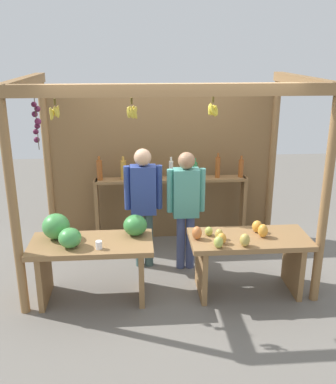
% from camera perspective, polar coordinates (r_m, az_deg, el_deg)
% --- Properties ---
extents(ground_plane, '(12.00, 12.00, 0.00)m').
position_cam_1_polar(ground_plane, '(5.85, -0.14, -9.64)').
color(ground_plane, slate).
rests_on(ground_plane, ground).
extents(market_stall, '(3.38, 1.97, 2.43)m').
position_cam_1_polar(market_stall, '(5.76, -0.55, 4.91)').
color(market_stall, olive).
rests_on(market_stall, ground).
extents(fruit_counter_left, '(1.37, 0.67, 0.99)m').
position_cam_1_polar(fruit_counter_left, '(4.98, -10.35, -7.08)').
color(fruit_counter_left, olive).
rests_on(fruit_counter_left, ground).
extents(fruit_counter_right, '(1.37, 0.64, 0.86)m').
position_cam_1_polar(fruit_counter_right, '(5.11, 10.33, -7.51)').
color(fruit_counter_right, olive).
rests_on(fruit_counter_right, ground).
extents(bottle_shelf_unit, '(2.17, 0.22, 1.36)m').
position_cam_1_polar(bottle_shelf_unit, '(6.17, 0.30, 0.18)').
color(bottle_shelf_unit, olive).
rests_on(bottle_shelf_unit, ground).
extents(vendor_man, '(0.48, 0.21, 1.59)m').
position_cam_1_polar(vendor_man, '(5.48, -3.26, -0.80)').
color(vendor_man, '#3A5451').
rests_on(vendor_man, ground).
extents(vendor_woman, '(0.48, 0.21, 1.56)m').
position_cam_1_polar(vendor_woman, '(5.43, 2.38, -1.20)').
color(vendor_woman, '#424E7D').
rests_on(vendor_woman, ground).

